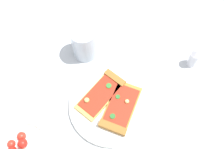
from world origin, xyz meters
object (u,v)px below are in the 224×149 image
Objects in this scene: pizza_slice_near at (120,111)px; paper_napkin at (130,37)px; plate at (112,105)px; soda_glass at (85,43)px; salad_bowl at (26,148)px; pepper_shaker at (194,58)px; pizza_slice_far at (102,92)px.

paper_napkin is (0.05, 0.27, -0.02)m from pizza_slice_near.
soda_glass is at bearing 112.30° from plate.
soda_glass reaches higher than salad_bowl.
pepper_shaker is at bearing -30.22° from paper_napkin.
pizza_slice_near is 1.51× the size of soda_glass.
soda_glass is 0.17m from paper_napkin.
pizza_slice_far is 1.27× the size of salad_bowl.
soda_glass reaches higher than pizza_slice_near.
pizza_slice_near is at bearing -46.75° from plate.
pizza_slice_near is 1.52× the size of paper_napkin.
plate is 0.03m from pizza_slice_near.
pizza_slice_far is at bearing -114.72° from paper_napkin.
pepper_shaker reaches higher than pizza_slice_near.
salad_bowl is 1.84× the size of pepper_shaker.
plate is at bearing -67.70° from soda_glass.
pizza_slice_far is 0.23m from paper_napkin.
paper_napkin is at bearing 50.73° from salad_bowl.
pizza_slice_near is at bearing -64.91° from soda_glass.
pizza_slice_near is at bearing -50.85° from pizza_slice_far.
soda_glass reaches higher than plate.
soda_glass is at bearing 170.71° from pepper_shaker.
pizza_slice_near reaches higher than paper_napkin.
pepper_shaker is at bearing 27.71° from salad_bowl.
plate is at bearing -105.95° from paper_napkin.
pizza_slice_far is 0.31m from pepper_shaker.
soda_glass is (-0.10, 0.21, 0.03)m from pizza_slice_near.
pizza_slice_near is 0.08m from pizza_slice_far.
plate is 1.94× the size of salad_bowl.
pizza_slice_near is (0.02, -0.02, 0.01)m from plate.
plate reaches higher than paper_napkin.
paper_napkin is at bearing 149.78° from pepper_shaker.
soda_glass is at bearing 115.09° from pizza_slice_near.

